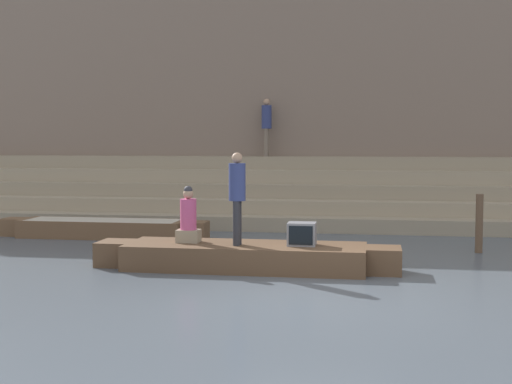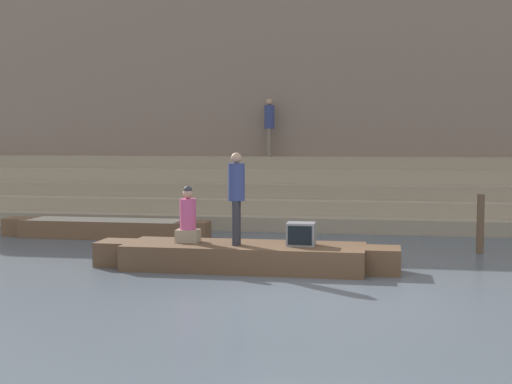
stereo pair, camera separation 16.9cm
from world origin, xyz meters
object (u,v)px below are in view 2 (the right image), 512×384
Objects in this scene: moored_boat_shore at (105,228)px; person_standing at (236,191)px; mooring_post at (480,224)px; rowboat_main at (245,256)px; person_rowing at (188,219)px; person_on_steps at (269,123)px; tv_set at (301,234)px.

person_standing is at bearing -39.13° from moored_boat_shore.
mooring_post is (4.76, 2.91, -0.84)m from person_standing.
rowboat_main is at bearing -37.12° from moored_boat_shore.
mooring_post is (5.75, 2.69, -0.28)m from person_rowing.
person_rowing reaches higher than moored_boat_shore.
rowboat_main is 9.02m from person_on_steps.
person_standing reaches higher than mooring_post.
mooring_post is (3.56, 2.74, -0.05)m from tv_set.
person_standing is 1.59× the size of person_rowing.
person_standing is 1.36× the size of mooring_post.
person_standing is 5.64m from mooring_post.
person_standing reaches higher than rowboat_main.
moored_boat_shore is at bearing 153.24° from tv_set.
tv_set reaches higher than rowboat_main.
mooring_post is (8.94, -1.02, 0.40)m from moored_boat_shore.
rowboat_main is 3.27× the size of person_on_steps.
tv_set is 0.10× the size of moored_boat_shore.
mooring_post reaches higher than rowboat_main.
rowboat_main is at bearing -13.29° from person_rowing.
person_on_steps is at bearing 78.40° from person_rowing.
person_on_steps reaches higher than person_standing.
tv_set is at bearing -30.94° from moored_boat_shore.
person_on_steps reaches higher than moored_boat_shore.
person_rowing is 4.94m from moored_boat_shore.
person_on_steps is (-5.52, 5.80, 2.33)m from mooring_post.
person_rowing is 0.20× the size of moored_boat_shore.
person_on_steps is at bearing 96.83° from rowboat_main.
person_standing is 1.16m from person_rowing.
rowboat_main is 4.54× the size of mooring_post.
person_on_steps is (-0.90, 8.56, 2.72)m from rowboat_main.
person_rowing is 0.61× the size of person_on_steps.
tv_set is at bearing -142.39° from mooring_post.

